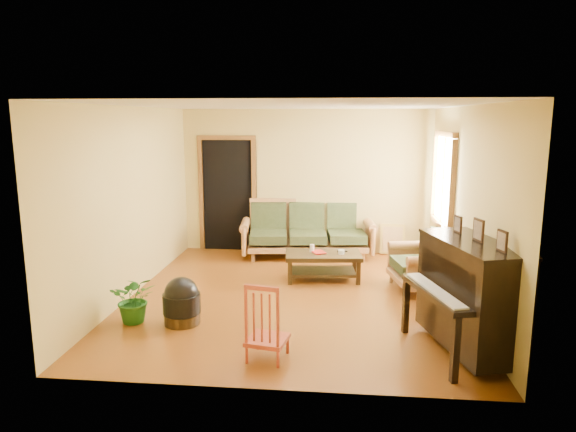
# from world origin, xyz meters

# --- Properties ---
(floor) EXTENTS (5.00, 5.00, 0.00)m
(floor) POSITION_xyz_m (0.00, 0.00, 0.00)
(floor) COLOR #582B0B
(floor) RESTS_ON ground
(doorway) EXTENTS (1.08, 0.16, 2.05)m
(doorway) POSITION_xyz_m (-1.45, 2.48, 1.02)
(doorway) COLOR black
(doorway) RESTS_ON floor
(window) EXTENTS (0.12, 1.36, 1.46)m
(window) POSITION_xyz_m (2.21, 1.30, 1.50)
(window) COLOR white
(window) RESTS_ON right_wall
(sofa) EXTENTS (2.40, 1.22, 0.99)m
(sofa) POSITION_xyz_m (0.06, 2.15, 0.49)
(sofa) COLOR #905F35
(sofa) RESTS_ON floor
(coffee_table) EXTENTS (1.20, 0.73, 0.42)m
(coffee_table) POSITION_xyz_m (0.38, 0.81, 0.21)
(coffee_table) COLOR black
(coffee_table) RESTS_ON floor
(armchair) EXTENTS (1.04, 1.07, 0.92)m
(armchair) POSITION_xyz_m (1.79, 0.50, 0.46)
(armchair) COLOR #905F35
(armchair) RESTS_ON floor
(piano) EXTENTS (1.14, 1.53, 1.20)m
(piano) POSITION_xyz_m (1.98, -1.52, 0.60)
(piano) COLOR black
(piano) RESTS_ON floor
(footstool) EXTENTS (0.49, 0.49, 0.43)m
(footstool) POSITION_xyz_m (-1.25, -1.08, 0.21)
(footstool) COLOR black
(footstool) RESTS_ON floor
(red_chair) EXTENTS (0.46, 0.49, 0.83)m
(red_chair) POSITION_xyz_m (-0.10, -1.89, 0.42)
(red_chair) COLOR maroon
(red_chair) RESTS_ON floor
(leaning_frame) EXTENTS (0.44, 0.13, 0.58)m
(leaning_frame) POSITION_xyz_m (1.59, 2.39, 0.29)
(leaning_frame) COLOR gold
(leaning_frame) RESTS_ON floor
(ceramic_crock) EXTENTS (0.28, 0.28, 0.27)m
(ceramic_crock) POSITION_xyz_m (2.04, 2.29, 0.14)
(ceramic_crock) COLOR #2F3E8F
(ceramic_crock) RESTS_ON floor
(potted_plant) EXTENTS (0.63, 0.58, 0.59)m
(potted_plant) POSITION_xyz_m (-1.83, -1.09, 0.30)
(potted_plant) COLOR #1C5518
(potted_plant) RESTS_ON floor
(book) EXTENTS (0.26, 0.29, 0.02)m
(book) POSITION_xyz_m (0.23, 0.78, 0.43)
(book) COLOR #A71E16
(book) RESTS_ON coffee_table
(candle) EXTENTS (0.08, 0.08, 0.12)m
(candle) POSITION_xyz_m (0.21, 0.88, 0.47)
(candle) COLOR white
(candle) RESTS_ON coffee_table
(glass_jar) EXTENTS (0.10, 0.10, 0.06)m
(glass_jar) POSITION_xyz_m (0.66, 0.80, 0.45)
(glass_jar) COLOR white
(glass_jar) RESTS_ON coffee_table
(remote) EXTENTS (0.16, 0.04, 0.02)m
(remote) POSITION_xyz_m (0.67, 0.94, 0.42)
(remote) COLOR black
(remote) RESTS_ON coffee_table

